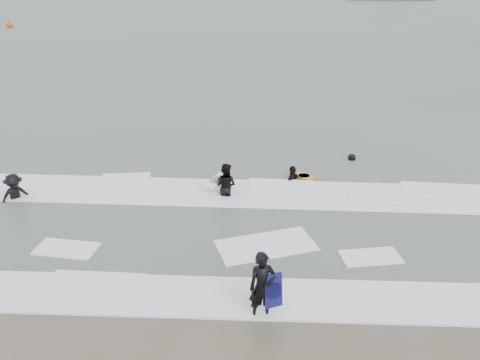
# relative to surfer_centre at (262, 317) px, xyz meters

# --- Properties ---
(ground) EXTENTS (320.00, 320.00, 0.00)m
(ground) POSITION_rel_surfer_centre_xyz_m (-0.96, 1.30, 0.00)
(ground) COLOR brown
(ground) RESTS_ON ground
(sea) EXTENTS (320.00, 320.00, 0.00)m
(sea) POSITION_rel_surfer_centre_xyz_m (-0.96, 81.30, 0.06)
(sea) COLOR #47544C
(sea) RESTS_ON ground
(surfer_centre) EXTENTS (0.81, 0.64, 1.96)m
(surfer_centre) POSITION_rel_surfer_centre_xyz_m (0.00, 0.00, 0.00)
(surfer_centre) COLOR black
(surfer_centre) RESTS_ON ground
(surfer_wading) EXTENTS (1.14, 1.02, 1.94)m
(surfer_wading) POSITION_rel_surfer_centre_xyz_m (-1.60, 7.21, 0.00)
(surfer_wading) COLOR black
(surfer_wading) RESTS_ON ground
(surfer_breaker) EXTENTS (1.40, 1.43, 1.97)m
(surfer_breaker) POSITION_rel_surfer_centre_xyz_m (-9.85, 6.25, 0.00)
(surfer_breaker) COLOR black
(surfer_breaker) RESTS_ON ground
(surfer_right_near) EXTENTS (0.96, 1.14, 1.82)m
(surfer_right_near) POSITION_rel_surfer_centre_xyz_m (1.18, 8.87, 0.00)
(surfer_right_near) COLOR black
(surfer_right_near) RESTS_ON ground
(surfer_right_far) EXTENTS (0.81, 0.61, 1.48)m
(surfer_right_far) POSITION_rel_surfer_centre_xyz_m (4.10, 11.35, 0.00)
(surfer_right_far) COLOR black
(surfer_right_far) RESTS_ON ground
(surf_foam) EXTENTS (30.03, 9.06, 0.09)m
(surf_foam) POSITION_rel_surfer_centre_xyz_m (-0.96, 5.00, 0.04)
(surf_foam) COLOR white
(surf_foam) RESTS_ON ground
(bodyboards) EXTENTS (4.68, 9.78, 1.25)m
(bodyboards) POSITION_rel_surfer_centre_xyz_m (-0.02, 5.58, 0.50)
(bodyboards) COLOR #11114F
(bodyboards) RESTS_ON ground
(buoy) EXTENTS (1.00, 1.00, 1.65)m
(buoy) POSITION_rel_surfer_centre_xyz_m (-41.22, 65.49, 0.42)
(buoy) COLOR #D33B09
(buoy) RESTS_ON ground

